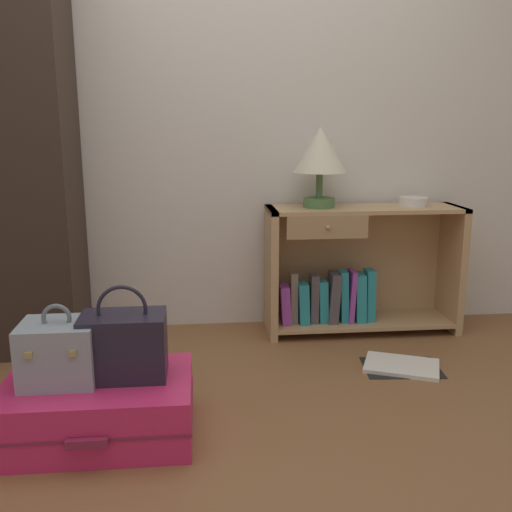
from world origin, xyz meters
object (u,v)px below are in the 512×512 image
(bookshelf, at_px, (353,272))
(suitcase_large, at_px, (99,408))
(bowl, at_px, (413,202))
(train_case, at_px, (59,352))
(open_book_on_floor, at_px, (402,366))
(handbag, at_px, (124,345))
(table_lamp, at_px, (320,154))

(bookshelf, xyz_separation_m, suitcase_large, (-1.24, -1.03, -0.22))
(suitcase_large, bearing_deg, bowl, 33.39)
(bowl, height_order, train_case, bowl)
(bowl, relative_size, open_book_on_floor, 0.38)
(suitcase_large, bearing_deg, bookshelf, 39.80)
(handbag, bearing_deg, bowl, 34.51)
(bookshelf, relative_size, open_book_on_floor, 2.60)
(bookshelf, bearing_deg, table_lamp, 179.73)
(bowl, distance_m, handbag, 1.81)
(suitcase_large, relative_size, handbag, 1.97)
(table_lamp, bearing_deg, handbag, -132.84)
(train_case, height_order, open_book_on_floor, train_case)
(handbag, bearing_deg, bookshelf, 41.50)
(bowl, bearing_deg, train_case, -148.71)
(open_book_on_floor, bearing_deg, table_lamp, 119.08)
(bowl, xyz_separation_m, handbag, (-1.46, -1.00, -0.38))
(bowl, height_order, handbag, bowl)
(bowl, bearing_deg, bookshelf, 179.55)
(bookshelf, height_order, open_book_on_floor, bookshelf)
(bookshelf, bearing_deg, open_book_on_floor, -79.35)
(suitcase_large, xyz_separation_m, train_case, (-0.13, 0.00, 0.23))
(train_case, bearing_deg, suitcase_large, -1.10)
(train_case, bearing_deg, bowl, 31.29)
(bowl, bearing_deg, handbag, -145.49)
(open_book_on_floor, bearing_deg, handbag, -159.82)
(suitcase_large, bearing_deg, handbag, 13.83)
(table_lamp, bearing_deg, open_book_on_floor, -60.92)
(bookshelf, relative_size, bowl, 6.88)
(bookshelf, height_order, handbag, bookshelf)
(table_lamp, height_order, bowl, table_lamp)
(bookshelf, bearing_deg, bowl, -0.45)
(suitcase_large, xyz_separation_m, open_book_on_floor, (1.34, 0.48, -0.10))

